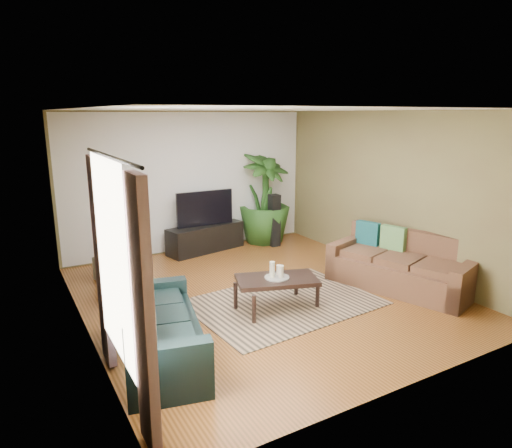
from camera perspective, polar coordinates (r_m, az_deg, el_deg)
floor at (r=6.93m, az=0.83°, el=-8.81°), size 5.50×5.50×0.00m
ceiling at (r=6.41m, az=0.92°, el=14.12°), size 5.50×5.50×0.00m
wall_back at (r=8.98m, az=-8.14°, el=5.20°), size 5.00×0.00×5.00m
wall_front at (r=4.47m, az=19.17°, el=-4.02°), size 5.00×0.00×5.00m
wall_left at (r=5.71m, az=-21.25°, el=-0.42°), size 0.00×5.50×5.50m
wall_right at (r=8.08m, az=16.35°, el=3.86°), size 0.00×5.50×5.50m
backwall_panel at (r=8.97m, az=-8.11°, el=5.20°), size 4.90×0.00×4.90m
window_pane at (r=4.18m, az=-17.59°, el=-4.38°), size 0.00×1.80×1.80m
curtain_near at (r=3.60m, az=-13.85°, el=-11.39°), size 0.08×0.35×2.20m
curtain_far at (r=4.97m, az=-18.72°, el=-4.65°), size 0.08×0.35×2.20m
curtain_rod at (r=4.01m, az=-17.82°, el=8.03°), size 0.03×1.90×0.03m
sofa_left at (r=5.21m, az=-11.78°, el=-11.93°), size 1.20×2.00×0.85m
sofa_right at (r=7.39m, az=17.65°, el=-4.52°), size 1.57×2.32×0.85m
area_rug at (r=6.66m, az=3.52°, el=-9.76°), size 2.70×2.01×0.01m
coffee_table at (r=6.40m, az=2.61°, el=-8.63°), size 1.23×0.92×0.45m
candle_tray at (r=6.31m, az=2.63°, el=-6.68°), size 0.34×0.34×0.01m
candle_tall at (r=6.27m, az=2.03°, el=-5.69°), size 0.07×0.07×0.22m
candle_mid at (r=6.27m, az=3.15°, el=-5.93°), size 0.07×0.07×0.17m
candle_short at (r=6.37m, az=2.88°, el=-5.75°), size 0.07×0.07×0.14m
tv_stand at (r=9.04m, az=-6.31°, el=-1.75°), size 1.63×0.78×0.52m
television at (r=8.90m, az=-6.41°, el=1.98°), size 1.15×0.06×0.68m
speaker_left at (r=8.55m, az=-14.52°, el=-1.13°), size 0.19×0.21×1.06m
speaker_right at (r=9.28m, az=2.29°, el=0.46°), size 0.20×0.22×1.06m
potted_plant at (r=9.48m, az=1.03°, el=3.32°), size 1.32×1.32×1.89m
plant_pot at (r=9.66m, az=1.01°, el=-1.42°), size 0.35×0.35×0.27m
pedestal at (r=7.85m, az=-17.95°, el=-5.32°), size 0.45×0.45×0.37m
vase at (r=7.74m, az=-18.15°, el=-2.82°), size 0.34×0.34×0.48m
side_table at (r=6.92m, az=-15.58°, el=-6.87°), size 0.61×0.61×0.56m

